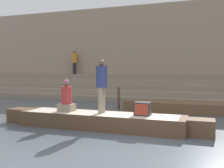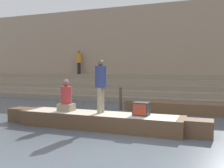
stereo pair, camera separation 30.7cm
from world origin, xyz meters
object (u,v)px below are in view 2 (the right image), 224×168
person_standing (101,83)px  person_on_steps (79,61)px  mooring_post (121,98)px  rowboat_main (99,120)px  person_rowing (66,98)px  tv_set (141,109)px  moored_boat_shore (194,108)px

person_standing → person_on_steps: 11.63m
mooring_post → person_on_steps: (-5.43, 5.79, 2.08)m
rowboat_main → person_on_steps: size_ratio=3.96×
rowboat_main → person_rowing: person_rowing is taller
person_standing → person_rowing: size_ratio=1.59×
person_on_steps → person_standing: bearing=-46.5°
tv_set → moored_boat_shore: (1.31, 4.17, -0.46)m
person_standing → moored_boat_shore: (2.70, 4.17, -1.26)m
moored_boat_shore → person_on_steps: person_on_steps is taller
person_rowing → tv_set: (2.67, 0.05, -0.23)m
person_standing → moored_boat_shore: person_standing is taller
mooring_post → rowboat_main: bearing=-80.5°
person_rowing → rowboat_main: bearing=-9.5°
moored_boat_shore → rowboat_main: bearing=-128.1°
person_standing → person_rowing: bearing=-162.9°
rowboat_main → person_on_steps: (-6.11, 9.88, 2.35)m
rowboat_main → moored_boat_shore: 5.04m
person_standing → tv_set: size_ratio=3.57×
person_standing → mooring_post: (-0.73, 4.03, -0.97)m
person_rowing → tv_set: size_ratio=2.25×
person_standing → tv_set: (1.38, -0.00, -0.80)m
rowboat_main → tv_set: 1.49m
tv_set → mooring_post: (-2.11, 4.03, -0.17)m
person_rowing → person_on_steps: bearing=107.7°
person_standing → rowboat_main: bearing=-106.0°
rowboat_main → person_rowing: 1.42m
rowboat_main → person_on_steps: bearing=124.7°
person_standing → person_on_steps: person_on_steps is taller
person_rowing → mooring_post: person_rowing is taller
moored_boat_shore → person_rowing: bearing=-138.6°
person_standing → mooring_post: person_standing is taller
person_rowing → mooring_post: (0.56, 4.08, -0.40)m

